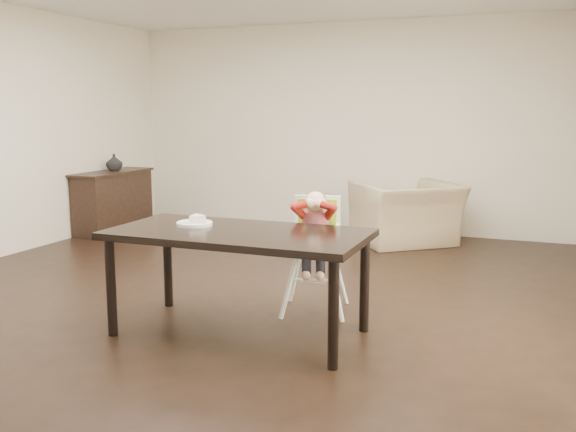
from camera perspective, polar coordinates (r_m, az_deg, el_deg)
name	(u,v)px	position (r m, az deg, el deg)	size (l,w,h in m)	color
ground	(228,299)	(5.50, -5.38, -7.36)	(7.00, 7.00, 0.00)	black
room_walls	(224,75)	(5.27, -5.70, 12.33)	(6.02, 7.02, 2.71)	beige
dining_table	(238,242)	(4.52, -4.43, -2.29)	(1.80, 0.90, 0.75)	black
high_chair	(316,227)	(5.03, 2.49, -0.97)	(0.48, 0.48, 0.96)	white
plate	(195,222)	(4.74, -8.23, -0.51)	(0.30, 0.30, 0.08)	white
armchair	(406,203)	(7.70, 10.48, 1.12)	(1.12, 0.73, 0.98)	tan
sideboard	(113,201)	(8.69, -15.27, 1.29)	(0.44, 1.26, 0.79)	black
vase	(114,163)	(8.68, -15.19, 4.59)	(0.21, 0.22, 0.21)	#99999E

